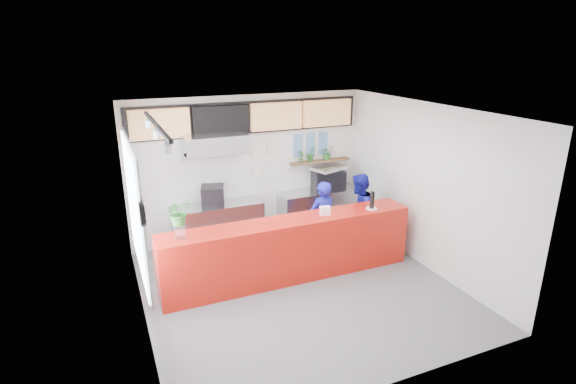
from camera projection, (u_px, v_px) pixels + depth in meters
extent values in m
plane|color=slate|center=(299.00, 288.00, 7.64)|extent=(5.00, 5.00, 0.00)
plane|color=silver|center=(300.00, 111.00, 6.69)|extent=(5.00, 5.00, 0.00)
plane|color=white|center=(250.00, 168.00, 9.35)|extent=(5.00, 0.00, 5.00)
plane|color=white|center=(136.00, 230.00, 6.23)|extent=(0.00, 5.00, 5.00)
plane|color=white|center=(425.00, 187.00, 8.10)|extent=(0.00, 5.00, 5.00)
cube|color=#B6180D|center=(290.00, 249.00, 7.81)|extent=(4.50, 0.60, 1.10)
cube|color=beige|center=(248.00, 115.00, 8.99)|extent=(5.00, 0.02, 0.80)
cube|color=#B2B5BA|center=(218.00, 225.00, 9.12)|extent=(1.80, 0.60, 0.90)
cube|color=black|center=(213.00, 196.00, 8.88)|extent=(0.54, 0.54, 0.39)
cube|color=#B2B5BA|center=(215.00, 143.00, 8.54)|extent=(1.20, 0.70, 0.35)
cube|color=#B2B5BA|center=(215.00, 154.00, 8.60)|extent=(1.20, 0.69, 0.31)
cube|color=#B2B5BA|center=(319.00, 209.00, 9.98)|extent=(1.80, 0.60, 0.90)
cube|color=black|center=(328.00, 180.00, 9.85)|extent=(0.74, 0.58, 0.43)
cube|color=silver|center=(329.00, 168.00, 9.76)|extent=(0.84, 0.69, 0.07)
cube|color=brown|center=(320.00, 161.00, 9.86)|extent=(1.40, 0.18, 0.04)
cube|color=tan|center=(160.00, 124.00, 8.25)|extent=(1.10, 0.10, 0.55)
cube|color=black|center=(221.00, 120.00, 8.69)|extent=(1.10, 0.10, 0.55)
cube|color=tan|center=(277.00, 116.00, 9.12)|extent=(1.10, 0.10, 0.55)
cube|color=tan|center=(327.00, 113.00, 9.56)|extent=(1.10, 0.10, 0.55)
cube|color=black|center=(249.00, 117.00, 8.98)|extent=(4.80, 0.04, 0.65)
cube|color=silver|center=(135.00, 209.00, 6.44)|extent=(0.04, 2.20, 1.90)
cube|color=#B2B5BA|center=(136.00, 209.00, 6.45)|extent=(0.03, 2.30, 2.00)
cylinder|color=black|center=(142.00, 214.00, 5.29)|extent=(0.05, 0.30, 0.30)
cylinder|color=white|center=(145.00, 214.00, 5.30)|extent=(0.02, 0.26, 0.26)
cube|color=black|center=(156.00, 125.00, 5.92)|extent=(0.05, 2.40, 0.04)
cylinder|color=silver|center=(257.00, 156.00, 9.30)|extent=(0.24, 0.03, 0.24)
cylinder|color=silver|center=(270.00, 159.00, 9.44)|extent=(0.24, 0.03, 0.24)
cylinder|color=silver|center=(257.00, 170.00, 9.39)|extent=(0.24, 0.03, 0.24)
cylinder|color=silver|center=(272.00, 147.00, 9.38)|extent=(0.24, 0.03, 0.24)
cube|color=#598CBF|center=(298.00, 140.00, 9.58)|extent=(0.20, 0.02, 0.25)
cube|color=#598CBF|center=(311.00, 139.00, 9.70)|extent=(0.20, 0.02, 0.25)
cube|color=#598CBF|center=(323.00, 138.00, 9.81)|extent=(0.20, 0.02, 0.25)
cube|color=#598CBF|center=(298.00, 151.00, 9.66)|extent=(0.20, 0.02, 0.25)
cube|color=#598CBF|center=(311.00, 150.00, 9.77)|extent=(0.20, 0.02, 0.25)
cube|color=#598CBF|center=(323.00, 149.00, 9.89)|extent=(0.20, 0.02, 0.25)
imported|color=#161897|center=(322.00, 221.00, 8.49)|extent=(0.62, 0.47, 1.55)
imported|color=#161897|center=(358.00, 212.00, 8.92)|extent=(0.96, 0.93, 1.55)
imported|color=#2C6E26|center=(301.00, 156.00, 9.64)|extent=(0.15, 0.12, 0.26)
imported|color=#2C6E26|center=(311.00, 154.00, 9.72)|extent=(0.22, 0.19, 0.33)
imported|color=#2C6E26|center=(327.00, 153.00, 9.87)|extent=(0.33, 0.30, 0.31)
cylinder|color=white|center=(180.00, 232.00, 6.90)|extent=(0.22, 0.22, 0.21)
imported|color=#2C6E26|center=(179.00, 212.00, 6.80)|extent=(0.47, 0.44, 0.41)
cube|color=white|center=(325.00, 211.00, 7.85)|extent=(0.19, 0.13, 0.15)
cylinder|color=white|center=(372.00, 209.00, 8.15)|extent=(0.24, 0.24, 0.02)
cylinder|color=black|center=(372.00, 200.00, 8.10)|extent=(0.10, 0.10, 0.31)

